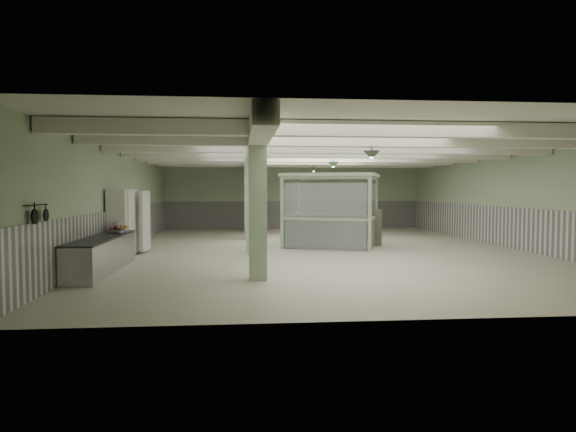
{
  "coord_description": "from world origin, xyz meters",
  "views": [
    {
      "loc": [
        -2.92,
        -18.15,
        2.16
      ],
      "look_at": [
        -1.38,
        -1.76,
        1.3
      ],
      "focal_mm": 32.0,
      "sensor_mm": 36.0,
      "label": 1
    }
  ],
  "objects": [
    {
      "name": "beam_c",
      "position": [
        0.0,
        -2.5,
        3.42
      ],
      "size": [
        13.9,
        0.35,
        0.32
      ],
      "primitive_type": "cube",
      "color": "white",
      "rests_on": "ceiling"
    },
    {
      "name": "beam_b",
      "position": [
        0.0,
        -5.0,
        3.42
      ],
      "size": [
        13.9,
        0.35,
        0.32
      ],
      "primitive_type": "cube",
      "color": "white",
      "rests_on": "ceiling"
    },
    {
      "name": "hook_rail",
      "position": [
        -6.93,
        -7.6,
        1.85
      ],
      "size": [
        0.02,
        1.2,
        0.02
      ],
      "primitive_type": "cylinder",
      "rotation": [
        1.57,
        0.0,
        0.0
      ],
      "color": "black",
      "rests_on": "wall_left"
    },
    {
      "name": "pendant_front",
      "position": [
        0.5,
        -5.0,
        3.05
      ],
      "size": [
        0.44,
        0.44,
        0.22
      ],
      "primitive_type": "cone",
      "rotation": [
        3.14,
        0.0,
        0.0
      ],
      "color": "#324232",
      "rests_on": "ceiling"
    },
    {
      "name": "beam_d",
      "position": [
        0.0,
        0.0,
        3.42
      ],
      "size": [
        13.9,
        0.35,
        0.32
      ],
      "primitive_type": "cube",
      "color": "white",
      "rests_on": "ceiling"
    },
    {
      "name": "beam_e",
      "position": [
        0.0,
        2.5,
        3.42
      ],
      "size": [
        13.9,
        0.35,
        0.32
      ],
      "primitive_type": "cube",
      "color": "white",
      "rests_on": "ceiling"
    },
    {
      "name": "skillet_far",
      "position": [
        -6.88,
        -7.25,
        1.63
      ],
      "size": [
        0.03,
        0.25,
        0.25
      ],
      "primitive_type": "cylinder",
      "rotation": [
        0.0,
        1.57,
        0.0
      ],
      "color": "black",
      "rests_on": "hook_rail"
    },
    {
      "name": "column_a",
      "position": [
        -2.5,
        -6.0,
        1.8
      ],
      "size": [
        0.42,
        0.42,
        3.6
      ],
      "primitive_type": "cube",
      "color": "#A5C09B",
      "rests_on": "floor"
    },
    {
      "name": "ceiling",
      "position": [
        0.0,
        0.0,
        3.6
      ],
      "size": [
        14.0,
        20.0,
        0.02
      ],
      "primitive_type": "cube",
      "color": "white",
      "rests_on": "wall_back"
    },
    {
      "name": "beam_g",
      "position": [
        0.0,
        7.5,
        3.42
      ],
      "size": [
        13.9,
        0.35,
        0.32
      ],
      "primitive_type": "cube",
      "color": "white",
      "rests_on": "ceiling"
    },
    {
      "name": "wainscot_right",
      "position": [
        6.97,
        0.0,
        0.75
      ],
      "size": [
        0.05,
        19.9,
        1.5
      ],
      "primitive_type": "cube",
      "color": "silver",
      "rests_on": "floor"
    },
    {
      "name": "skillet_near",
      "position": [
        -6.88,
        -7.84,
        1.63
      ],
      "size": [
        0.04,
        0.3,
        0.3
      ],
      "primitive_type": "cylinder",
      "rotation": [
        0.0,
        1.57,
        0.0
      ],
      "color": "black",
      "rests_on": "hook_rail"
    },
    {
      "name": "walkin_cooler",
      "position": [
        -6.62,
        -1.21,
        1.06
      ],
      "size": [
        0.8,
        2.31,
        2.11
      ],
      "color": "white",
      "rests_on": "floor"
    },
    {
      "name": "wall_front",
      "position": [
        0.0,
        -10.0,
        1.8
      ],
      "size": [
        14.0,
        0.02,
        3.6
      ],
      "primitive_type": "cube",
      "color": "#A5BD97",
      "rests_on": "floor"
    },
    {
      "name": "column_d",
      "position": [
        -2.5,
        8.0,
        1.8
      ],
      "size": [
        0.42,
        0.42,
        3.6
      ],
      "primitive_type": "cube",
      "color": "#A5C09B",
      "rests_on": "floor"
    },
    {
      "name": "pendant_back",
      "position": [
        0.5,
        5.5,
        3.05
      ],
      "size": [
        0.44,
        0.44,
        0.22
      ],
      "primitive_type": "cone",
      "rotation": [
        3.14,
        0.0,
        0.0
      ],
      "color": "#324232",
      "rests_on": "ceiling"
    },
    {
      "name": "girder",
      "position": [
        -2.5,
        0.0,
        3.38
      ],
      "size": [
        0.45,
        19.9,
        0.4
      ],
      "primitive_type": "cube",
      "color": "white",
      "rests_on": "ceiling"
    },
    {
      "name": "guard_booth",
      "position": [
        0.53,
        1.03,
        1.83
      ],
      "size": [
        4.17,
        3.85,
        2.74
      ],
      "rotation": [
        0.0,
        0.0,
        -0.35
      ],
      "color": "#A1B893",
      "rests_on": "floor"
    },
    {
      "name": "wall_left",
      "position": [
        -7.0,
        0.0,
        1.8
      ],
      "size": [
        0.02,
        20.0,
        3.6
      ],
      "primitive_type": "cube",
      "color": "#A5BD97",
      "rests_on": "floor"
    },
    {
      "name": "beam_f",
      "position": [
        0.0,
        5.0,
        3.42
      ],
      "size": [
        13.9,
        0.35,
        0.32
      ],
      "primitive_type": "cube",
      "color": "white",
      "rests_on": "ceiling"
    },
    {
      "name": "floor",
      "position": [
        0.0,
        0.0,
        0.0
      ],
      "size": [
        20.0,
        20.0,
        0.0
      ],
      "primitive_type": "plane",
      "color": "beige",
      "rests_on": "ground"
    },
    {
      "name": "wainscot_back",
      "position": [
        0.0,
        9.97,
        0.75
      ],
      "size": [
        13.9,
        0.05,
        1.5
      ],
      "primitive_type": "cube",
      "color": "silver",
      "rests_on": "floor"
    },
    {
      "name": "pendant_mid",
      "position": [
        0.5,
        0.5,
        3.05
      ],
      "size": [
        0.44,
        0.44,
        0.22
      ],
      "primitive_type": "cone",
      "rotation": [
        3.14,
        0.0,
        0.0
      ],
      "color": "#324232",
      "rests_on": "ceiling"
    },
    {
      "name": "veg_colander",
      "position": [
        -6.43,
        -3.22,
        1.01
      ],
      "size": [
        0.6,
        0.6,
        0.22
      ],
      "primitive_type": null,
      "rotation": [
        0.0,
        0.0,
        -0.26
      ],
      "color": "#3A3A3F",
      "rests_on": "prep_counter"
    },
    {
      "name": "wainscot_left",
      "position": [
        -6.97,
        0.0,
        0.75
      ],
      "size": [
        0.05,
        19.9,
        1.5
      ],
      "primitive_type": "cube",
      "color": "silver",
      "rests_on": "floor"
    },
    {
      "name": "wall_back",
      "position": [
        0.0,
        10.0,
        1.8
      ],
      "size": [
        14.0,
        0.02,
        3.6
      ],
      "primitive_type": "cube",
      "color": "#A5BD97",
      "rests_on": "floor"
    },
    {
      "name": "orange_bowl",
      "position": [
        -6.38,
        -2.49,
        0.95
      ],
      "size": [
        0.35,
        0.35,
        0.1
      ],
      "primitive_type": "cylinder",
      "rotation": [
        0.0,
        0.0,
        -0.4
      ],
      "color": "#B2B2B7",
      "rests_on": "prep_counter"
    },
    {
      "name": "beam_a",
      "position": [
        0.0,
        -7.5,
        3.42
      ],
      "size": [
        13.9,
        0.35,
        0.32
      ],
      "primitive_type": "cube",
      "color": "white",
      "rests_on": "ceiling"
    },
    {
      "name": "pitcher_far",
      "position": [
        -6.46,
        -2.82,
        1.06
      ],
      "size": [
        0.27,
        0.29,
        0.32
      ],
      "primitive_type": null,
      "rotation": [
        0.0,
        0.0,
        -0.25
      ],
      "color": "#AAAAAE",
      "rests_on": "prep_counter"
    },
    {
      "name": "pitcher_near",
      "position": [
        -6.57,
        -2.51,
        1.05
      ],
      "size": [
        0.21,
        0.24,
        0.31
      ],
      "primitive_type": null,
      "rotation": [
        0.0,
        0.0,
        0.0
      ],
      "color": "#AAAAAE",
      "rests_on": "prep_counter"
    },
    {
      "name": "column_b",
      "position": [
        -2.5,
        -1.0,
        1.8
      ],
      "size": [
        0.42,
        0.42,
        3.6
      ],
      "primitive_type": "cube",
      "color": "#A5C09B",
      "rests_on": "floor"
    },
    {
      "name": "column_c",
      "position": [
        -2.5,
        4.0,
        1.8
      ],
      "size": [
        0.42,
        0.42,
        3.6
      ],
      "primitive_type": "cube",
      "color": "#A5C09B",
      "rests_on": "floor"
    },
    {
      "name": "wall_right",
      "position": [
        7.0,
        0.0,
        1.8
      ],
      "size": [
        0.02,
        20.0,
        3.6
      ],
      "primitive_type": "cube",
      "color": "#A5BD97",
      "rests_on": "floor"
    },
    {
      "name": "prep_counter",
      "position": [
        -6.54,
        -4.33,
        0.46
      ],
      "size": [
        0.8,
        4.59,
        0.91
      ],
      "color": "#AAAAAE",
      "rests_on": "floor"
    },
    {
      "name": "filing_cabinet",
      "position": [
        2.29,
        1.14,
        0.69
      ],
      "size": [
        0.63,
        0.74,
        1.37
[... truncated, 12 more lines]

